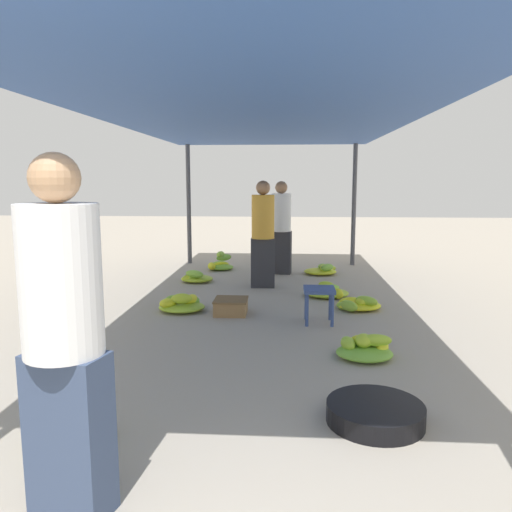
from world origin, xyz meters
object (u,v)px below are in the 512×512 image
at_px(banana_pile_left_0, 73,428).
at_px(banana_pile_left_3, 220,264).
at_px(banana_pile_left_1, 180,304).
at_px(banana_pile_right_2, 322,270).
at_px(banana_pile_right_0, 328,292).
at_px(shopper_walking_mid, 263,232).
at_px(crate_near, 231,306).
at_px(banana_pile_right_3, 358,304).
at_px(stool, 319,295).
at_px(vendor_foreground, 64,334).
at_px(shopper_walking_far, 281,226).
at_px(basin_black, 375,413).
at_px(banana_pile_right_1, 366,348).
at_px(banana_pile_left_2, 195,277).

relative_size(banana_pile_left_0, banana_pile_left_3, 0.92).
bearing_deg(banana_pile_left_1, banana_pile_right_2, 52.91).
relative_size(banana_pile_left_0, banana_pile_left_1, 0.84).
distance_m(banana_pile_right_0, shopper_walking_mid, 1.31).
distance_m(banana_pile_left_3, crate_near, 2.97).
bearing_deg(banana_pile_right_3, banana_pile_right_0, 116.29).
distance_m(stool, banana_pile_left_1, 1.72).
xyz_separation_m(vendor_foreground, banana_pile_left_0, (-0.29, 0.65, -0.81)).
bearing_deg(shopper_walking_far, crate_near, -101.74).
height_order(stool, basin_black, stool).
relative_size(vendor_foreground, banana_pile_left_3, 3.31).
xyz_separation_m(stool, banana_pile_right_3, (0.52, 0.62, -0.25)).
height_order(banana_pile_right_2, banana_pile_right_3, banana_pile_right_2).
bearing_deg(stool, crate_near, 162.80).
xyz_separation_m(banana_pile_right_0, shopper_walking_far, (-0.67, 1.67, 0.74)).
height_order(vendor_foreground, shopper_walking_far, vendor_foreground).
height_order(basin_black, shopper_walking_far, shopper_walking_far).
relative_size(banana_pile_left_0, banana_pile_right_0, 0.77).
xyz_separation_m(banana_pile_left_3, shopper_walking_far, (1.08, -0.29, 0.70)).
bearing_deg(banana_pile_right_1, banana_pile_left_0, -142.07).
bearing_deg(vendor_foreground, banana_pile_left_1, 94.54).
relative_size(stool, banana_pile_right_2, 0.68).
distance_m(banana_pile_left_1, banana_pile_right_2, 3.12).
xyz_separation_m(vendor_foreground, shopper_walking_mid, (0.64, 5.12, -0.06)).
relative_size(basin_black, banana_pile_right_0, 1.05).
bearing_deg(banana_pile_left_2, banana_pile_right_3, -33.14).
relative_size(vendor_foreground, shopper_walking_mid, 1.08).
height_order(banana_pile_right_1, banana_pile_right_3, banana_pile_right_1).
distance_m(basin_black, banana_pile_left_1, 3.31).
distance_m(banana_pile_left_0, banana_pile_right_0, 4.30).
bearing_deg(crate_near, vendor_foreground, -95.42).
bearing_deg(banana_pile_left_1, shopper_walking_mid, 56.61).
bearing_deg(vendor_foreground, banana_pile_left_3, 91.66).
relative_size(banana_pile_left_1, shopper_walking_mid, 0.36).
xyz_separation_m(shopper_walking_mid, shopper_walking_far, (0.25, 1.09, -0.01)).
bearing_deg(vendor_foreground, banana_pile_right_0, 71.11).
height_order(banana_pile_left_3, shopper_walking_mid, shopper_walking_mid).
distance_m(banana_pile_left_2, banana_pile_right_1, 3.83).
relative_size(vendor_foreground, banana_pile_left_0, 3.60).
bearing_deg(banana_pile_left_0, banana_pile_left_1, 90.03).
xyz_separation_m(banana_pile_left_1, shopper_walking_far, (1.18, 2.51, 0.72)).
bearing_deg(shopper_walking_far, banana_pile_right_2, -1.85).
bearing_deg(banana_pile_right_3, vendor_foreground, -115.67).
bearing_deg(stool, banana_pile_left_1, 165.33).
xyz_separation_m(vendor_foreground, banana_pile_right_2, (1.59, 6.19, -0.80)).
bearing_deg(vendor_foreground, banana_pile_left_0, 114.12).
bearing_deg(banana_pile_right_2, banana_pile_left_3, 169.88).
bearing_deg(banana_pile_left_2, vendor_foreground, -85.47).
distance_m(banana_pile_right_2, shopper_walking_far, 1.01).
distance_m(banana_pile_right_1, shopper_walking_mid, 3.18).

